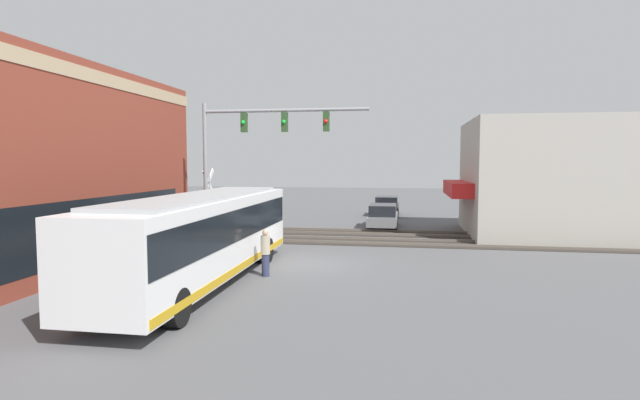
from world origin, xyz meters
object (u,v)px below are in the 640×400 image
(city_bus, at_px, (203,235))
(crossing_signal, at_px, (209,199))
(parked_car_grey, at_px, (383,217))
(parked_car_black, at_px, (387,207))
(pedestrian_at_crossing, at_px, (226,228))
(pedestrian_near_bus, at_px, (265,253))

(city_bus, distance_m, crossing_signal, 8.48)
(city_bus, xyz_separation_m, parked_car_grey, (15.61, -5.40, -1.00))
(crossing_signal, bearing_deg, parked_car_black, -29.60)
(pedestrian_at_crossing, relative_size, pedestrian_near_bus, 1.08)
(parked_car_black, xyz_separation_m, pedestrian_near_bus, (-21.22, 3.63, 0.17))
(parked_car_grey, bearing_deg, city_bus, 160.91)
(city_bus, relative_size, parked_car_grey, 2.65)
(parked_car_grey, xyz_separation_m, pedestrian_at_crossing, (-8.67, 7.15, 0.26))
(crossing_signal, distance_m, pedestrian_near_bus, 8.14)
(crossing_signal, bearing_deg, parked_car_grey, -47.49)
(parked_car_grey, height_order, pedestrian_at_crossing, pedestrian_at_crossing)
(city_bus, bearing_deg, pedestrian_near_bus, -50.44)
(pedestrian_near_bus, bearing_deg, city_bus, 129.56)
(parked_car_grey, bearing_deg, crossing_signal, 132.51)
(crossing_signal, xyz_separation_m, pedestrian_near_bus, (-6.45, -4.76, -1.43))
(city_bus, xyz_separation_m, pedestrian_at_crossing, (6.94, 1.75, -0.74))
(city_bus, distance_m, pedestrian_at_crossing, 7.20)
(pedestrian_at_crossing, xyz_separation_m, pedestrian_near_bus, (-5.48, -3.52, -0.08))
(parked_car_grey, relative_size, pedestrian_near_bus, 2.71)
(crossing_signal, bearing_deg, pedestrian_at_crossing, -128.05)
(city_bus, xyz_separation_m, crossing_signal, (7.91, 2.99, 0.61))
(parked_car_black, relative_size, pedestrian_at_crossing, 2.53)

